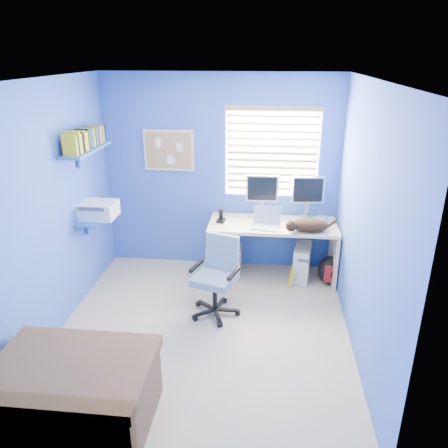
# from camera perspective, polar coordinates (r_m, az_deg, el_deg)

# --- Properties ---
(floor) EXTENTS (3.00, 3.20, 0.00)m
(floor) POSITION_cam_1_polar(r_m,az_deg,el_deg) (4.70, -2.73, -13.74)
(floor) COLOR tan
(floor) RESTS_ON ground
(ceiling) EXTENTS (3.00, 3.20, 0.00)m
(ceiling) POSITION_cam_1_polar(r_m,az_deg,el_deg) (3.84, -3.42, 18.35)
(ceiling) COLOR white
(ceiling) RESTS_ON wall_back
(wall_back) EXTENTS (3.00, 0.01, 2.50)m
(wall_back) POSITION_cam_1_polar(r_m,az_deg,el_deg) (5.61, -0.51, 6.48)
(wall_back) COLOR #3C6AC8
(wall_back) RESTS_ON ground
(wall_front) EXTENTS (3.00, 0.01, 2.50)m
(wall_front) POSITION_cam_1_polar(r_m,az_deg,el_deg) (2.70, -8.35, -11.56)
(wall_front) COLOR #3C6AC8
(wall_front) RESTS_ON ground
(wall_left) EXTENTS (0.01, 3.20, 2.50)m
(wall_left) POSITION_cam_1_polar(r_m,az_deg,el_deg) (4.57, -21.94, 1.30)
(wall_left) COLOR #3C6AC8
(wall_left) RESTS_ON ground
(wall_right) EXTENTS (0.01, 3.20, 2.50)m
(wall_right) POSITION_cam_1_polar(r_m,az_deg,el_deg) (4.15, 17.89, -0.16)
(wall_right) COLOR #3C6AC8
(wall_right) RESTS_ON ground
(desk) EXTENTS (1.57, 0.65, 0.74)m
(desk) POSITION_cam_1_polar(r_m,az_deg,el_deg) (5.56, 6.25, -3.49)
(desk) COLOR beige
(desk) RESTS_ON floor
(laptop) EXTENTS (0.37, 0.31, 0.22)m
(laptop) POSITION_cam_1_polar(r_m,az_deg,el_deg) (5.24, 5.40, 0.67)
(laptop) COLOR silver
(laptop) RESTS_ON desk
(monitor_left) EXTENTS (0.40, 0.13, 0.54)m
(monitor_left) POSITION_cam_1_polar(r_m,az_deg,el_deg) (5.57, 4.98, 3.70)
(monitor_left) COLOR silver
(monitor_left) RESTS_ON desk
(monitor_right) EXTENTS (0.41, 0.16, 0.54)m
(monitor_right) POSITION_cam_1_polar(r_m,az_deg,el_deg) (5.59, 10.87, 3.46)
(monitor_right) COLOR silver
(monitor_right) RESTS_ON desk
(phone) EXTENTS (0.11, 0.13, 0.17)m
(phone) POSITION_cam_1_polar(r_m,az_deg,el_deg) (5.40, -0.38, 1.11)
(phone) COLOR black
(phone) RESTS_ON desk
(mug) EXTENTS (0.10, 0.09, 0.10)m
(mug) POSITION_cam_1_polar(r_m,az_deg,el_deg) (5.50, 11.10, 0.72)
(mug) COLOR #285E50
(mug) RESTS_ON desk
(cd_spindle) EXTENTS (0.13, 0.13, 0.07)m
(cd_spindle) POSITION_cam_1_polar(r_m,az_deg,el_deg) (5.56, 12.70, 0.63)
(cd_spindle) COLOR silver
(cd_spindle) RESTS_ON desk
(cat) EXTENTS (0.49, 0.37, 0.16)m
(cat) POSITION_cam_1_polar(r_m,az_deg,el_deg) (5.21, 11.08, -0.16)
(cat) COLOR black
(cat) RESTS_ON desk
(tower_pc) EXTENTS (0.26, 0.46, 0.45)m
(tower_pc) POSITION_cam_1_polar(r_m,az_deg,el_deg) (5.64, 10.16, -4.94)
(tower_pc) COLOR beige
(tower_pc) RESTS_ON floor
(drawer_boxes) EXTENTS (0.35, 0.28, 0.41)m
(drawer_boxes) POSITION_cam_1_polar(r_m,az_deg,el_deg) (5.65, 0.44, -4.78)
(drawer_boxes) COLOR tan
(drawer_boxes) RESTS_ON floor
(yellow_book) EXTENTS (0.03, 0.17, 0.24)m
(yellow_book) POSITION_cam_1_polar(r_m,az_deg,el_deg) (5.50, 8.75, -6.80)
(yellow_book) COLOR yellow
(yellow_book) RESTS_ON floor
(backpack) EXTENTS (0.35, 0.28, 0.37)m
(backpack) POSITION_cam_1_polar(r_m,az_deg,el_deg) (5.61, 13.75, -5.88)
(backpack) COLOR black
(backpack) RESTS_ON floor
(bed_corner) EXTENTS (1.16, 0.82, 0.56)m
(bed_corner) POSITION_cam_1_polar(r_m,az_deg,el_deg) (3.76, -18.98, -20.28)
(bed_corner) COLOR brown
(bed_corner) RESTS_ON floor
(office_chair) EXTENTS (0.63, 0.63, 0.87)m
(office_chair) POSITION_cam_1_polar(r_m,az_deg,el_deg) (4.82, -0.99, -8.10)
(office_chair) COLOR black
(office_chair) RESTS_ON floor
(window_blinds) EXTENTS (1.15, 0.05, 1.10)m
(window_blinds) POSITION_cam_1_polar(r_m,az_deg,el_deg) (5.47, 6.30, 9.20)
(window_blinds) COLOR white
(window_blinds) RESTS_ON ground
(corkboard) EXTENTS (0.64, 0.02, 0.52)m
(corkboard) POSITION_cam_1_polar(r_m,az_deg,el_deg) (5.63, -7.23, 9.51)
(corkboard) COLOR beige
(corkboard) RESTS_ON ground
(wall_shelves) EXTENTS (0.42, 0.90, 1.05)m
(wall_shelves) POSITION_cam_1_polar(r_m,az_deg,el_deg) (5.10, -17.01, 6.12)
(wall_shelves) COLOR #255CA4
(wall_shelves) RESTS_ON ground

